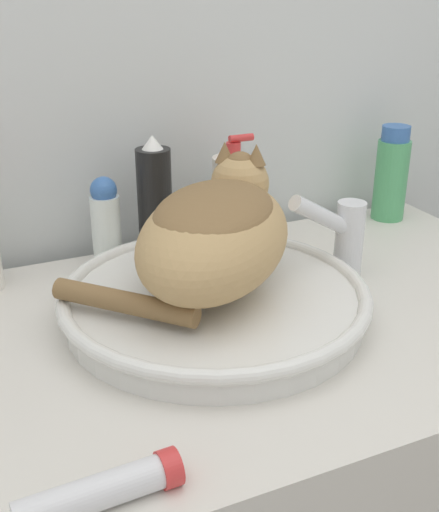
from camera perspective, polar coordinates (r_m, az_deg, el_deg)
name	(u,v)px	position (r m, az deg, el deg)	size (l,w,h in m)	color
wall_back	(148,41)	(1.11, -6.41, 18.46)	(8.00, 0.05, 2.40)	silver
sink_basin	(215,300)	(0.88, -0.43, -3.92)	(0.42, 0.42, 0.05)	silver
cat	(215,230)	(0.84, -0.38, 2.31)	(0.38, 0.35, 0.17)	tan
faucet	(343,234)	(0.99, 10.95, 1.89)	(0.14, 0.05, 0.15)	silver
mouthwash_bottle	(391,175)	(1.26, 15.03, 6.98)	(0.06, 0.06, 0.18)	#4CA366
deodorant_stick	(106,223)	(1.03, -10.05, 2.90)	(0.05, 0.05, 0.15)	silver
hairspray_can_black	(155,203)	(1.04, -5.76, 4.71)	(0.06, 0.06, 0.21)	black
soap_pump_bottle	(233,201)	(1.09, 1.21, 4.92)	(0.07, 0.07, 0.19)	silver
cream_tube	(103,491)	(0.61, -10.35, -19.85)	(0.15, 0.04, 0.04)	silver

